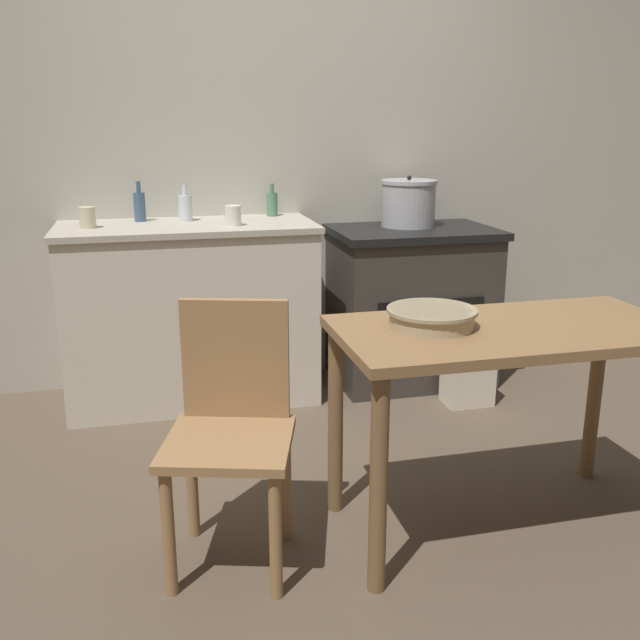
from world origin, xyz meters
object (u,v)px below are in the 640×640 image
at_px(mixing_bowl_large, 432,316).
at_px(cup_center_left, 87,218).
at_px(bottle_left, 272,204).
at_px(chair, 232,425).
at_px(bottle_far_left, 185,207).
at_px(work_table, 508,360).
at_px(flour_sack, 468,370).
at_px(cup_center, 233,216).
at_px(stove, 411,305).
at_px(bottle_mid_left, 140,206).
at_px(stock_pot, 408,203).

xyz_separation_m(mixing_bowl_large, cup_center_left, (-1.18, 1.45, 0.18)).
relative_size(mixing_bowl_large, bottle_left, 1.76).
bearing_deg(cup_center_left, chair, -70.97).
bearing_deg(mixing_bowl_large, bottle_far_left, 114.05).
height_order(work_table, chair, chair).
height_order(flour_sack, cup_center, cup_center).
distance_m(stove, work_table, 1.56).
distance_m(bottle_far_left, bottle_mid_left, 0.23).
bearing_deg(chair, work_table, 12.89).
bearing_deg(mixing_bowl_large, stock_pot, 72.22).
bearing_deg(cup_center_left, mixing_bowl_large, -50.71).
relative_size(mixing_bowl_large, cup_center_left, 2.98).
height_order(stove, mixing_bowl_large, stove).
bearing_deg(flour_sack, bottle_far_left, 158.24).
height_order(flour_sack, bottle_mid_left, bottle_mid_left).
height_order(bottle_far_left, cup_center_left, bottle_far_left).
bearing_deg(stock_pot, cup_center, -169.30).
relative_size(flour_sack, cup_center, 3.67).
distance_m(chair, cup_center_left, 1.61).
distance_m(flour_sack, cup_center, 1.44).
relative_size(bottle_far_left, cup_center, 1.84).
relative_size(bottle_left, bottle_mid_left, 0.85).
bearing_deg(work_table, stock_pot, 81.73).
xyz_separation_m(mixing_bowl_large, cup_center, (-0.49, 1.36, 0.18)).
xyz_separation_m(stock_pot, mixing_bowl_large, (-0.49, -1.54, -0.20)).
bearing_deg(cup_center, stove, 6.46).
xyz_separation_m(bottle_far_left, bottle_left, (0.47, 0.09, -0.00)).
relative_size(stove, bottle_left, 5.05).
bearing_deg(bottle_mid_left, stove, -6.35).
xyz_separation_m(work_table, stock_pot, (0.23, 1.60, 0.35)).
bearing_deg(bottle_far_left, work_table, -59.46).
height_order(mixing_bowl_large, bottle_mid_left, bottle_mid_left).
height_order(bottle_mid_left, cup_center_left, bottle_mid_left).
distance_m(work_table, cup_center_left, 2.11).
bearing_deg(flour_sack, cup_center, 164.58).
xyz_separation_m(stove, cup_center_left, (-1.68, -0.02, 0.54)).
bearing_deg(chair, cup_center_left, 125.62).
height_order(flour_sack, mixing_bowl_large, mixing_bowl_large).
height_order(chair, bottle_far_left, bottle_far_left).
distance_m(stove, cup_center_left, 1.77).
bearing_deg(cup_center, bottle_mid_left, 148.53).
bearing_deg(stock_pot, mixing_bowl_large, -107.78).
bearing_deg(stove, work_table, -98.85).
bearing_deg(bottle_far_left, bottle_mid_left, 169.21).
xyz_separation_m(bottle_mid_left, cup_center_left, (-0.25, -0.18, -0.03)).
distance_m(mixing_bowl_large, cup_center_left, 1.88).
relative_size(stock_pot, bottle_mid_left, 1.49).
distance_m(stove, bottle_far_left, 1.34).
bearing_deg(chair, bottle_mid_left, 115.35).
height_order(stove, cup_center, cup_center).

